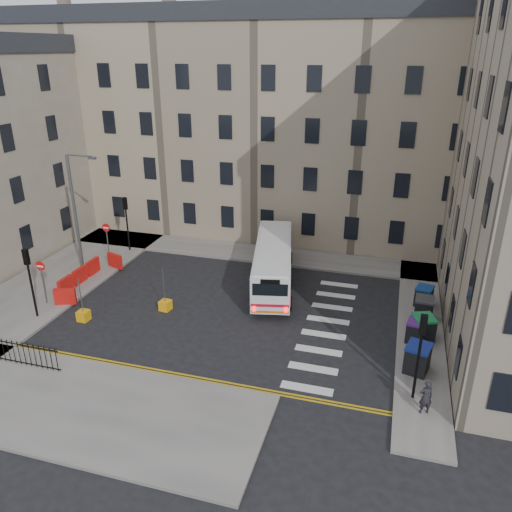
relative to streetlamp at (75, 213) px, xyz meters
The scene contains 22 objects.
ground 13.85m from the streetlamp, ahead, with size 120.00×120.00×0.00m, color black.
pavement_north 10.52m from the streetlamp, 43.32° to the left, with size 36.00×3.20×0.15m, color slate.
pavement_east 22.50m from the streetlamp, ahead, with size 2.40×26.00×0.15m, color slate.
pavement_west 4.49m from the streetlamp, 135.00° to the right, with size 6.00×22.00×0.15m, color slate.
pavement_sw 14.08m from the streetlamp, 63.43° to the right, with size 20.00×6.00×0.15m, color slate.
terrace_north 15.38m from the streetlamp, 66.04° to the left, with size 38.30×10.80×17.20m.
traffic_light_east 22.91m from the streetlamp, 19.15° to the right, with size 0.28×0.22×4.10m.
traffic_light_nw 4.84m from the streetlamp, 77.47° to the left, with size 0.28×0.22×4.10m.
traffic_light_sw 6.26m from the streetlamp, 80.54° to the right, with size 0.28×0.22×4.10m.
streetlamp is the anchor object (origin of this frame).
no_entry_north 3.41m from the streetlamp, 78.69° to the left, with size 0.60×0.08×3.00m.
no_entry_south 5.06m from the streetlamp, 83.66° to the right, with size 0.60×0.08×3.00m.
roadworks_barriers 4.15m from the streetlamp, 52.28° to the right, with size 1.66×6.26×1.00m.
bus 13.28m from the streetlamp, ahead, with size 4.31×10.10×2.68m.
wheelie_bin_a 22.67m from the streetlamp, 13.96° to the right, with size 1.35×1.47×1.37m.
wheelie_bin_b 22.15m from the streetlamp, ahead, with size 1.09×1.20×1.15m.
wheelie_bin_c 22.46m from the streetlamp, ahead, with size 1.35×1.44×1.29m.
wheelie_bin_d 22.41m from the streetlamp, ahead, with size 1.09×1.23×1.29m.
wheelie_bin_e 22.51m from the streetlamp, ahead, with size 1.18×1.27×1.17m.
pedestrian 23.82m from the streetlamp, 20.88° to the right, with size 0.58×0.38×1.58m, color black.
bollard_yellow 9.14m from the streetlamp, 21.93° to the right, with size 0.60×0.60×0.60m, color #FFA60E.
bollard_chevron 7.74m from the streetlamp, 55.95° to the right, with size 0.60×0.60×0.60m, color #E5A10D.
Camera 1 is at (6.96, -24.46, 14.28)m, focal length 35.00 mm.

